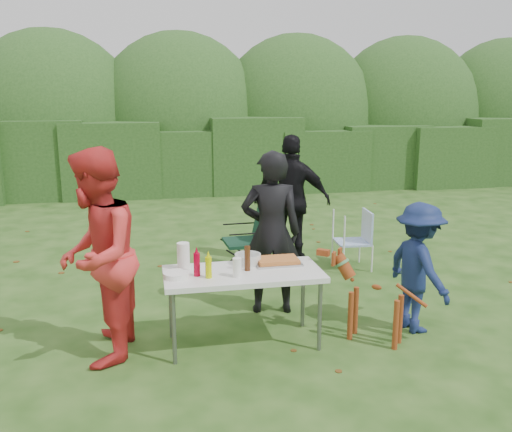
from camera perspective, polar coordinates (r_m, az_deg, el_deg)
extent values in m
plane|color=#1E4211|center=(5.70, -1.08, -11.98)|extent=(80.00, 80.00, 0.00)
cube|color=#23471C|center=(13.22, -7.44, 6.00)|extent=(22.00, 1.40, 1.70)
ellipsoid|color=#3D6628|center=(14.75, -7.99, 9.61)|extent=(20.00, 2.60, 3.20)
cube|color=silver|center=(5.17, -1.36, -6.11)|extent=(1.50, 0.70, 0.05)
cylinder|color=slate|center=(4.98, -8.64, -11.61)|extent=(0.04, 0.04, 0.69)
cylinder|color=slate|center=(5.21, 6.72, -10.42)|extent=(0.04, 0.04, 0.69)
cylinder|color=slate|center=(5.50, -8.96, -9.22)|extent=(0.04, 0.04, 0.69)
cylinder|color=slate|center=(5.70, 4.96, -8.27)|extent=(0.04, 0.04, 0.69)
imported|color=black|center=(5.92, 1.60, -1.77)|extent=(0.72, 0.53, 1.81)
imported|color=red|center=(5.02, -16.41, -4.16)|extent=(0.85, 1.03, 1.94)
imported|color=black|center=(7.63, 3.79, 1.66)|extent=(1.17, 0.83, 1.84)
imported|color=#14214E|center=(5.74, 16.73, -5.22)|extent=(0.63, 0.93, 1.34)
cube|color=#B7B7BA|center=(5.39, 2.29, -4.93)|extent=(0.45, 0.30, 0.02)
cube|color=#C16C30|center=(5.38, 2.29, -4.64)|extent=(0.40, 0.26, 0.04)
cylinder|color=#BFCE00|center=(4.98, -5.02, -5.41)|extent=(0.06, 0.06, 0.20)
cylinder|color=#A1001D|center=(5.04, -6.25, -5.10)|extent=(0.06, 0.06, 0.22)
cylinder|color=#47230F|center=(5.15, -0.92, -4.48)|extent=(0.06, 0.06, 0.24)
cylinder|color=white|center=(5.24, -7.65, -4.21)|extent=(0.12, 0.12, 0.26)
cylinder|color=white|center=(4.99, -2.02, -5.45)|extent=(0.08, 0.08, 0.18)
cylinder|color=silver|center=(5.38, -0.86, -4.53)|extent=(0.26, 0.26, 0.10)
cylinder|color=white|center=(5.04, -8.40, -6.16)|extent=(0.24, 0.24, 0.05)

